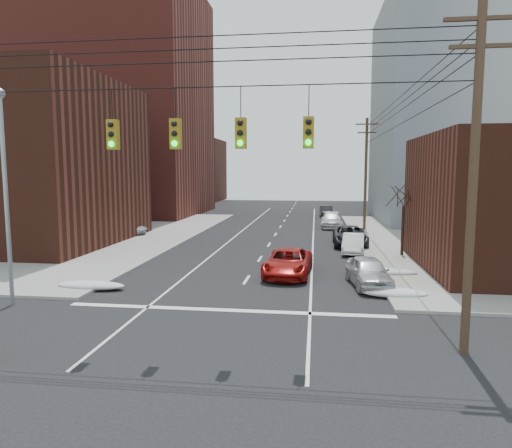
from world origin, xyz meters
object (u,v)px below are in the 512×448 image
(parked_car_c, at_px, (350,236))
(parked_car_f, at_px, (326,211))
(lot_car_a, at_px, (63,239))
(parked_car_a, at_px, (369,272))
(red_pickup, at_px, (288,262))
(parked_car_d, at_px, (331,220))
(parked_car_b, at_px, (353,244))
(lot_car_d, at_px, (79,227))
(parked_car_e, at_px, (330,217))
(lot_car_c, at_px, (80,228))
(lot_car_b, at_px, (121,227))

(parked_car_c, relative_size, parked_car_f, 1.27)
(parked_car_c, distance_m, lot_car_a, 21.98)
(parked_car_a, distance_m, parked_car_f, 35.66)
(red_pickup, height_order, parked_car_d, parked_car_d)
(parked_car_b, distance_m, parked_car_d, 14.89)
(lot_car_d, bearing_deg, parked_car_d, -51.58)
(parked_car_b, relative_size, parked_car_c, 0.76)
(parked_car_d, bearing_deg, parked_car_a, -86.83)
(red_pickup, height_order, parked_car_e, red_pickup)
(red_pickup, xyz_separation_m, parked_car_a, (4.23, -1.94, 0.01))
(lot_car_a, bearing_deg, parked_car_b, -76.58)
(parked_car_c, height_order, parked_car_d, parked_car_c)
(parked_car_c, bearing_deg, parked_car_a, -89.68)
(parked_car_f, xyz_separation_m, lot_car_c, (-21.77, -21.78, 0.20))
(red_pickup, bearing_deg, lot_car_b, 142.79)
(parked_car_f, relative_size, lot_car_a, 1.15)
(red_pickup, relative_size, parked_car_e, 1.41)
(parked_car_a, distance_m, parked_car_d, 24.45)
(parked_car_d, distance_m, lot_car_c, 24.47)
(parked_car_b, height_order, lot_car_d, lot_car_d)
(parked_car_c, relative_size, parked_car_e, 1.48)
(parked_car_e, distance_m, parked_car_f, 5.84)
(parked_car_b, distance_m, lot_car_a, 21.50)
(parked_car_b, height_order, lot_car_b, lot_car_b)
(red_pickup, relative_size, parked_car_f, 1.22)
(lot_car_a, relative_size, lot_car_d, 0.87)
(parked_car_e, xyz_separation_m, lot_car_b, (-19.11, -14.05, 0.15))
(parked_car_f, bearing_deg, lot_car_a, -128.68)
(red_pickup, distance_m, parked_car_b, 8.73)
(parked_car_c, bearing_deg, parked_car_e, 94.09)
(lot_car_b, bearing_deg, parked_car_a, -132.99)
(parked_car_e, bearing_deg, lot_car_b, -141.38)
(parked_car_e, distance_m, lot_car_c, 27.20)
(parked_car_a, xyz_separation_m, lot_car_a, (-21.46, 8.21, 0.02))
(parked_car_d, bearing_deg, red_pickup, -97.33)
(parked_car_e, distance_m, lot_car_a, 29.67)
(parked_car_c, distance_m, parked_car_e, 16.88)
(parked_car_a, bearing_deg, parked_car_c, 82.71)
(lot_car_a, bearing_deg, parked_car_f, -26.43)
(parked_car_e, height_order, lot_car_d, lot_car_d)
(parked_car_e, distance_m, lot_car_b, 23.72)
(lot_car_c, xyz_separation_m, lot_car_d, (-0.61, 0.86, -0.02))
(lot_car_d, bearing_deg, parked_car_e, -41.10)
(red_pickup, height_order, lot_car_a, red_pickup)
(parked_car_d, bearing_deg, lot_car_a, -140.83)
(lot_car_b, distance_m, lot_car_d, 3.69)
(parked_car_a, bearing_deg, lot_car_c, 141.81)
(parked_car_b, distance_m, parked_car_f, 26.10)
(parked_car_f, relative_size, lot_car_d, 1.00)
(parked_car_f, distance_m, lot_car_c, 30.79)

